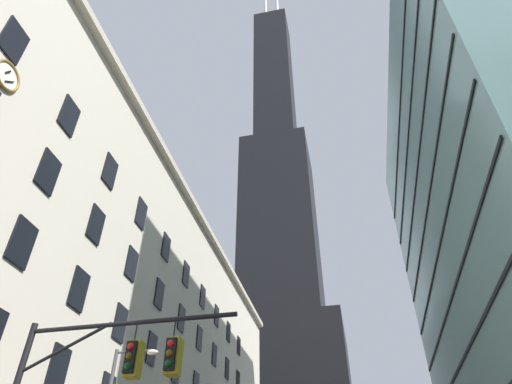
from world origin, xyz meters
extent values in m
cube|color=beige|center=(-18.36, 27.52, 14.50)|extent=(14.71, 67.05, 29.01)
cube|color=#B2A893|center=(-10.75, 27.52, 28.31)|extent=(0.70, 67.05, 0.60)
cube|color=black|center=(-10.95, 13.00, 8.20)|extent=(0.14, 1.40, 2.20)
cube|color=black|center=(-10.95, 8.00, 12.40)|extent=(0.14, 1.40, 2.20)
cube|color=black|center=(-10.95, 13.00, 12.40)|extent=(0.14, 1.40, 2.20)
cube|color=black|center=(-10.95, 18.00, 12.40)|extent=(0.14, 1.40, 2.20)
cube|color=black|center=(-10.95, 23.00, 12.40)|extent=(0.14, 1.40, 2.20)
cube|color=black|center=(-10.95, 28.00, 12.40)|extent=(0.14, 1.40, 2.20)
cube|color=black|center=(-10.95, 8.00, 16.60)|extent=(0.14, 1.40, 2.20)
cube|color=black|center=(-10.95, 13.00, 16.60)|extent=(0.14, 1.40, 2.20)
cube|color=black|center=(-10.95, 18.00, 16.60)|extent=(0.14, 1.40, 2.20)
cube|color=black|center=(-10.95, 23.00, 16.60)|extent=(0.14, 1.40, 2.20)
cube|color=black|center=(-10.95, 28.00, 16.60)|extent=(0.14, 1.40, 2.20)
cube|color=black|center=(-10.95, 33.00, 16.60)|extent=(0.14, 1.40, 2.20)
cube|color=black|center=(-10.95, 38.00, 16.60)|extent=(0.14, 1.40, 2.20)
cube|color=black|center=(-10.95, 43.00, 16.60)|extent=(0.14, 1.40, 2.20)
cube|color=black|center=(-10.95, 48.00, 16.60)|extent=(0.14, 1.40, 2.20)
cube|color=black|center=(-10.95, 3.00, 20.80)|extent=(0.14, 1.40, 2.20)
cube|color=black|center=(-10.95, 8.00, 20.80)|extent=(0.14, 1.40, 2.20)
cube|color=black|center=(-10.95, 13.00, 20.80)|extent=(0.14, 1.40, 2.20)
cube|color=black|center=(-10.95, 18.00, 20.80)|extent=(0.14, 1.40, 2.20)
cube|color=black|center=(-10.95, 23.00, 20.80)|extent=(0.14, 1.40, 2.20)
cube|color=black|center=(-10.95, 28.00, 20.80)|extent=(0.14, 1.40, 2.20)
cube|color=black|center=(-10.95, 33.00, 20.80)|extent=(0.14, 1.40, 2.20)
cube|color=black|center=(-10.95, 38.00, 20.80)|extent=(0.14, 1.40, 2.20)
cube|color=black|center=(-10.95, 43.00, 20.80)|extent=(0.14, 1.40, 2.20)
cube|color=black|center=(-10.95, 48.00, 20.80)|extent=(0.14, 1.40, 2.20)
torus|color=olive|center=(-10.88, 3.54, 18.78)|extent=(0.14, 1.55, 1.55)
cylinder|color=silver|center=(-10.92, 3.54, 18.78)|extent=(0.05, 1.34, 1.34)
cube|color=black|center=(-10.85, 3.46, 18.93)|extent=(0.03, 0.26, 0.38)
cube|color=black|center=(-10.85, 3.73, 18.58)|extent=(0.03, 0.45, 0.47)
cube|color=black|center=(-12.28, 95.41, 67.87)|extent=(19.60, 19.60, 57.16)
cube|color=black|center=(-12.28, 95.41, 132.18)|extent=(12.60, 12.60, 71.45)
cylinder|color=silver|center=(-14.80, 95.41, 177.78)|extent=(1.20, 1.20, 19.76)
cylinder|color=silver|center=(-9.76, 95.41, 177.78)|extent=(1.20, 1.20, 19.76)
cube|color=black|center=(10.96, 27.87, 12.00)|extent=(0.12, 36.67, 0.24)
cube|color=black|center=(10.96, 27.87, 16.00)|extent=(0.12, 36.67, 0.24)
cube|color=black|center=(10.96, 27.87, 20.00)|extent=(0.12, 36.67, 0.24)
cube|color=black|center=(10.96, 27.87, 24.00)|extent=(0.12, 36.67, 0.24)
cube|color=black|center=(10.96, 27.87, 28.00)|extent=(0.12, 36.67, 0.24)
cube|color=black|center=(10.96, 27.87, 32.00)|extent=(0.12, 36.67, 0.24)
cube|color=black|center=(10.96, 27.87, 36.00)|extent=(0.12, 36.67, 0.24)
cylinder|color=black|center=(-3.31, 5.23, 6.93)|extent=(6.67, 0.14, 0.14)
cylinder|color=black|center=(-5.32, 5.23, 6.33)|extent=(2.75, 0.10, 1.40)
cylinder|color=black|center=(-3.09, 5.23, 6.63)|extent=(0.04, 0.04, 0.60)
cube|color=black|center=(-3.09, 5.23, 5.88)|extent=(0.30, 0.30, 0.90)
cube|color=olive|center=(-3.09, 5.40, 5.88)|extent=(0.40, 0.40, 1.04)
sphere|color=red|center=(-3.09, 5.07, 6.16)|extent=(0.20, 0.20, 0.20)
sphere|color=#4B3A08|center=(-3.09, 5.07, 5.88)|extent=(0.20, 0.20, 0.20)
sphere|color=#083D10|center=(-3.09, 5.07, 5.60)|extent=(0.20, 0.20, 0.20)
cylinder|color=black|center=(-1.87, 5.23, 6.63)|extent=(0.04, 0.04, 0.60)
cube|color=black|center=(-1.87, 5.23, 5.88)|extent=(0.30, 0.30, 0.90)
cube|color=olive|center=(-1.87, 5.40, 5.88)|extent=(0.40, 0.40, 1.04)
sphere|color=red|center=(-1.87, 5.07, 6.16)|extent=(0.20, 0.20, 0.20)
sphere|color=#4B3A08|center=(-1.87, 5.07, 5.88)|extent=(0.20, 0.20, 0.20)
sphere|color=#083D10|center=(-1.87, 5.07, 5.60)|extent=(0.20, 0.20, 0.20)
cylinder|color=#47474C|center=(-6.93, 12.78, 8.71)|extent=(1.84, 0.10, 0.10)
ellipsoid|color=#EFE5C6|center=(-6.01, 12.78, 8.61)|extent=(0.56, 0.32, 0.24)
camera|label=1|loc=(3.21, -6.83, 1.83)|focal=31.30mm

